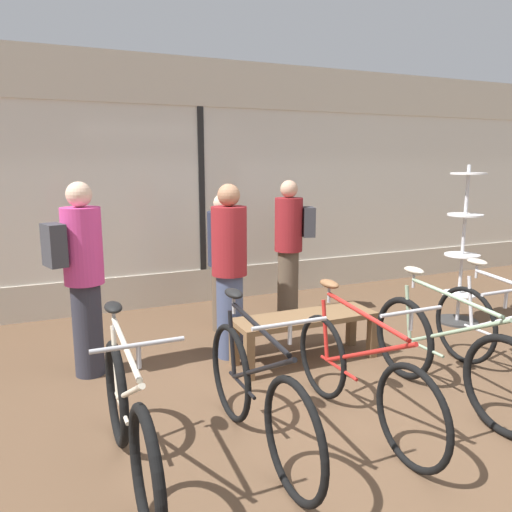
% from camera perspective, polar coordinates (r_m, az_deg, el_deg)
% --- Properties ---
extents(ground_plane, '(24.00, 24.00, 0.00)m').
position_cam_1_polar(ground_plane, '(4.08, 9.74, -17.31)').
color(ground_plane, brown).
extents(shop_back_wall, '(12.00, 0.08, 3.20)m').
position_cam_1_polar(shop_back_wall, '(6.73, -6.31, 8.44)').
color(shop_back_wall, beige).
rests_on(shop_back_wall, ground_plane).
extents(bicycle_far_left, '(0.46, 1.70, 1.04)m').
position_cam_1_polar(bicycle_far_left, '(3.21, -14.35, -17.93)').
color(bicycle_far_left, black).
rests_on(bicycle_far_left, ground_plane).
extents(bicycle_left, '(0.46, 1.72, 1.05)m').
position_cam_1_polar(bicycle_left, '(3.40, 0.09, -15.64)').
color(bicycle_left, black).
rests_on(bicycle_left, ground_plane).
extents(bicycle_center, '(0.46, 1.76, 1.02)m').
position_cam_1_polar(bicycle_center, '(3.78, 11.76, -13.29)').
color(bicycle_center, black).
rests_on(bicycle_center, ground_plane).
extents(bicycle_right, '(0.46, 1.79, 1.05)m').
position_cam_1_polar(bicycle_right, '(4.32, 21.02, -10.51)').
color(bicycle_right, black).
rests_on(bicycle_right, ground_plane).
extents(bicycle_far_right, '(0.46, 1.73, 1.05)m').
position_cam_1_polar(bicycle_far_right, '(4.89, 26.90, -8.31)').
color(bicycle_far_right, black).
rests_on(bicycle_far_right, ground_plane).
extents(accessory_rack, '(0.48, 0.48, 1.87)m').
position_cam_1_polar(accessory_rack, '(6.35, 22.46, -0.42)').
color(accessory_rack, '#333333').
rests_on(accessory_rack, ground_plane).
extents(display_bench, '(1.40, 0.44, 0.46)m').
position_cam_1_polar(display_bench, '(4.85, 5.63, -7.71)').
color(display_bench, brown).
rests_on(display_bench, ground_plane).
extents(customer_near_rack, '(0.55, 0.43, 1.74)m').
position_cam_1_polar(customer_near_rack, '(4.62, -19.25, -1.92)').
color(customer_near_rack, '#2D2D38').
rests_on(customer_near_rack, ground_plane).
extents(customer_by_window, '(0.55, 0.43, 1.68)m').
position_cam_1_polar(customer_by_window, '(6.13, 3.90, 1.39)').
color(customer_by_window, brown).
rests_on(customer_by_window, ground_plane).
extents(customer_mid_floor, '(0.43, 0.43, 1.70)m').
position_cam_1_polar(customer_mid_floor, '(4.81, -3.06, -1.39)').
color(customer_mid_floor, '#424C6B').
rests_on(customer_mid_floor, ground_plane).
extents(customer_near_bench, '(0.44, 0.55, 1.56)m').
position_cam_1_polar(customer_near_bench, '(5.63, -3.79, -0.23)').
color(customer_near_bench, brown).
rests_on(customer_near_bench, ground_plane).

